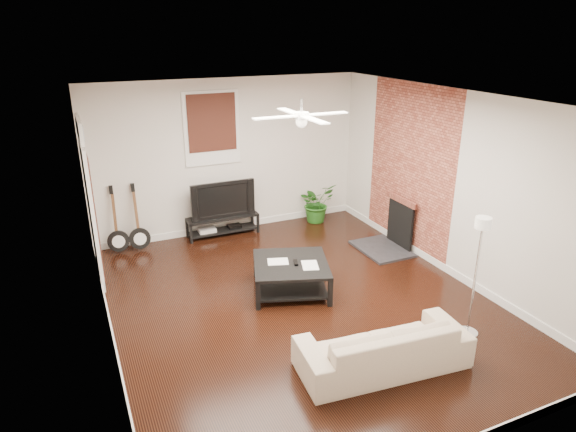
# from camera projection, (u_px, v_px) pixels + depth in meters

# --- Properties ---
(room) EXTENTS (5.01, 6.01, 2.81)m
(room) POSITION_uv_depth(u_px,v_px,m) (301.00, 208.00, 6.57)
(room) COLOR black
(room) RESTS_ON ground
(brick_accent) EXTENTS (0.02, 2.20, 2.80)m
(brick_accent) POSITION_uv_depth(u_px,v_px,m) (409.00, 169.00, 8.38)
(brick_accent) COLOR brown
(brick_accent) RESTS_ON floor
(fireplace) EXTENTS (0.80, 1.10, 0.92)m
(fireplace) POSITION_uv_depth(u_px,v_px,m) (391.00, 224.00, 8.60)
(fireplace) COLOR black
(fireplace) RESTS_ON floor
(window_back) EXTENTS (1.00, 0.06, 1.30)m
(window_back) POSITION_uv_depth(u_px,v_px,m) (212.00, 128.00, 8.79)
(window_back) COLOR black
(window_back) RESTS_ON wall_back
(door_left) EXTENTS (0.08, 1.00, 2.50)m
(door_left) POSITION_uv_depth(u_px,v_px,m) (91.00, 201.00, 7.30)
(door_left) COLOR white
(door_left) RESTS_ON wall_left
(tv_stand) EXTENTS (1.31, 0.35, 0.37)m
(tv_stand) POSITION_uv_depth(u_px,v_px,m) (223.00, 225.00, 9.27)
(tv_stand) COLOR black
(tv_stand) RESTS_ON floor
(tv) EXTENTS (1.17, 0.15, 0.67)m
(tv) POSITION_uv_depth(u_px,v_px,m) (221.00, 198.00, 9.11)
(tv) COLOR black
(tv) RESTS_ON tv_stand
(coffee_table) EXTENTS (1.34, 1.34, 0.44)m
(coffee_table) POSITION_uv_depth(u_px,v_px,m) (291.00, 276.00, 7.30)
(coffee_table) COLOR black
(coffee_table) RESTS_ON floor
(sofa) EXTENTS (1.99, 0.94, 0.56)m
(sofa) POSITION_uv_depth(u_px,v_px,m) (383.00, 345.00, 5.63)
(sofa) COLOR tan
(sofa) RESTS_ON floor
(floor_lamp) EXTENTS (0.28, 0.28, 1.57)m
(floor_lamp) POSITION_uv_depth(u_px,v_px,m) (475.00, 278.00, 6.06)
(floor_lamp) COLOR silver
(floor_lamp) RESTS_ON floor
(potted_plant) EXTENTS (0.82, 0.76, 0.77)m
(potted_plant) POSITION_uv_depth(u_px,v_px,m) (317.00, 203.00, 9.86)
(potted_plant) COLOR #23601B
(potted_plant) RESTS_ON floor
(guitar_left) EXTENTS (0.39, 0.31, 1.17)m
(guitar_left) POSITION_uv_depth(u_px,v_px,m) (116.00, 221.00, 8.40)
(guitar_left) COLOR black
(guitar_left) RESTS_ON floor
(guitar_right) EXTENTS (0.37, 0.27, 1.17)m
(guitar_right) POSITION_uv_depth(u_px,v_px,m) (138.00, 218.00, 8.50)
(guitar_right) COLOR black
(guitar_right) RESTS_ON floor
(ceiling_fan) EXTENTS (1.24, 1.24, 0.32)m
(ceiling_fan) POSITION_uv_depth(u_px,v_px,m) (301.00, 116.00, 6.14)
(ceiling_fan) COLOR white
(ceiling_fan) RESTS_ON ceiling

